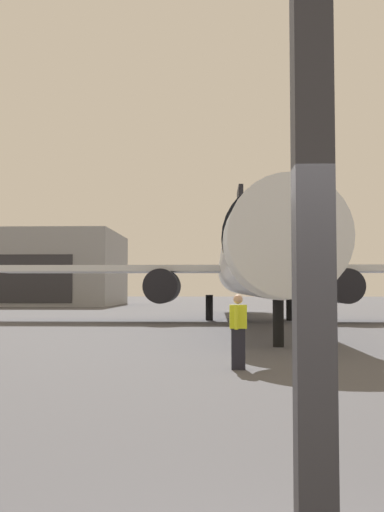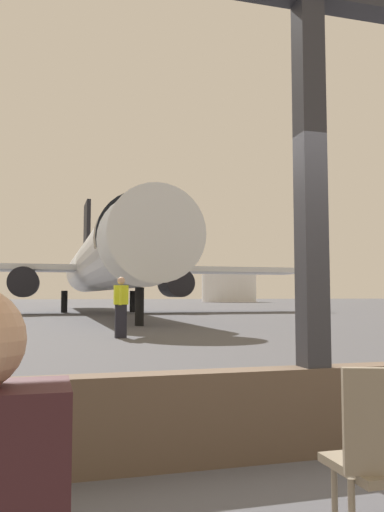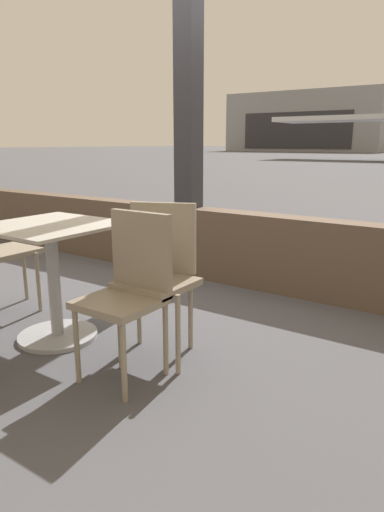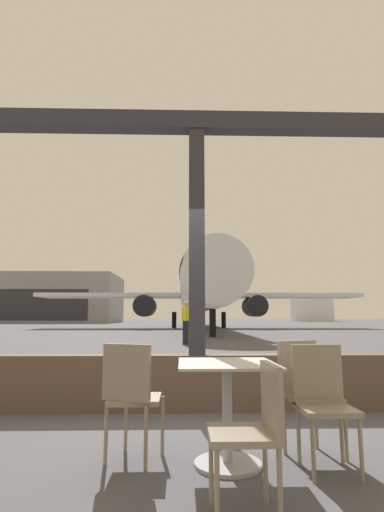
{
  "view_description": "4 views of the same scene",
  "coord_description": "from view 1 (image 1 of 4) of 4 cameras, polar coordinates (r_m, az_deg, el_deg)",
  "views": [
    {
      "loc": [
        -0.5,
        -3.17,
        1.87
      ],
      "look_at": [
        -1.27,
        16.91,
        2.95
      ],
      "focal_mm": 43.05,
      "sensor_mm": 36.0,
      "label": 1
    },
    {
      "loc": [
        -2.0,
        -3.67,
        1.22
      ],
      "look_at": [
        3.13,
        14.79,
        2.67
      ],
      "focal_mm": 36.38,
      "sensor_mm": 36.0,
      "label": 2
    },
    {
      "loc": [
        2.52,
        -3.62,
        1.27
      ],
      "look_at": [
        0.91,
        -1.27,
        0.56
      ],
      "focal_mm": 32.14,
      "sensor_mm": 36.0,
      "label": 3
    },
    {
      "loc": [
        -0.2,
        -5.01,
        1.14
      ],
      "look_at": [
        0.25,
        11.55,
        3.66
      ],
      "focal_mm": 27.69,
      "sensor_mm": 36.0,
      "label": 4
    }
  ],
  "objects": [
    {
      "name": "airplane",
      "position": [
        34.29,
        5.58,
        -0.66
      ],
      "size": [
        29.81,
        35.77,
        10.13
      ],
      "color": "silver",
      "rests_on": "ground"
    },
    {
      "name": "distant_hangar",
      "position": [
        74.9,
        -15.56,
        -1.18
      ],
      "size": [
        22.78,
        16.43,
        8.43
      ],
      "color": "gray",
      "rests_on": "ground"
    },
    {
      "name": "ground_plane",
      "position": [
        43.22,
        2.87,
        -5.56
      ],
      "size": [
        220.0,
        220.0,
        0.0
      ],
      "primitive_type": "plane",
      "color": "#4C4C51"
    },
    {
      "name": "window_frame",
      "position": [
        3.25,
        11.33,
        -12.1
      ],
      "size": [
        7.23,
        0.24,
        3.85
      ],
      "color": "brown",
      "rests_on": "ground"
    },
    {
      "name": "ground_crew_worker",
      "position": [
        14.42,
        4.31,
        -6.93
      ],
      "size": [
        0.4,
        0.56,
        1.74
      ],
      "color": "black",
      "rests_on": "ground"
    }
  ]
}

